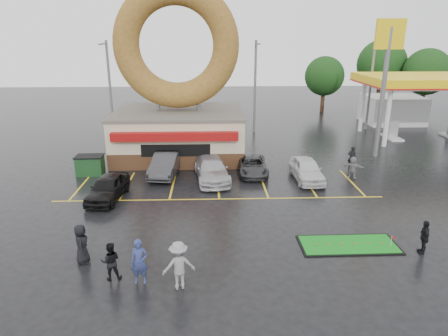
{
  "coord_description": "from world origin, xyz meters",
  "views": [
    {
      "loc": [
        -0.5,
        -18.87,
        9.38
      ],
      "look_at": [
        0.27,
        2.72,
        2.2
      ],
      "focal_mm": 32.0,
      "sensor_mm": 36.0,
      "label": 1
    }
  ],
  "objects_px": {
    "car_dgrey": "(166,164)",
    "car_white": "(307,169)",
    "person_blue": "(139,262)",
    "donut_shop": "(178,101)",
    "streetlight_mid": "(255,85)",
    "car_grey": "(253,166)",
    "streetlight_right": "(371,83)",
    "gas_station": "(413,95)",
    "car_silver": "(212,169)",
    "person_cameraman": "(424,237)",
    "putting_green": "(348,245)",
    "shell_sign": "(386,63)",
    "streetlight_left": "(110,87)",
    "dumpster": "(90,166)",
    "car_black": "(108,188)"
  },
  "relations": [
    {
      "from": "car_dgrey",
      "to": "car_white",
      "type": "bearing_deg",
      "value": -1.83
    },
    {
      "from": "car_white",
      "to": "person_blue",
      "type": "xyz_separation_m",
      "value": [
        -9.36,
        -11.64,
        0.19
      ]
    },
    {
      "from": "donut_shop",
      "to": "streetlight_mid",
      "type": "distance_m",
      "value": 10.59
    },
    {
      "from": "car_grey",
      "to": "car_dgrey",
      "type": "bearing_deg",
      "value": -178.4
    },
    {
      "from": "car_dgrey",
      "to": "car_grey",
      "type": "height_order",
      "value": "car_dgrey"
    },
    {
      "from": "streetlight_right",
      "to": "car_dgrey",
      "type": "height_order",
      "value": "streetlight_right"
    },
    {
      "from": "gas_station",
      "to": "car_dgrey",
      "type": "xyz_separation_m",
      "value": [
        -23.65,
        -12.94,
        -2.92
      ]
    },
    {
      "from": "car_silver",
      "to": "person_cameraman",
      "type": "relative_size",
      "value": 3.27
    },
    {
      "from": "streetlight_mid",
      "to": "car_white",
      "type": "xyz_separation_m",
      "value": [
        2.03,
        -14.34,
        -4.03
      ]
    },
    {
      "from": "gas_station",
      "to": "person_blue",
      "type": "bearing_deg",
      "value": -131.91
    },
    {
      "from": "streetlight_mid",
      "to": "putting_green",
      "type": "relative_size",
      "value": 1.95
    },
    {
      "from": "shell_sign",
      "to": "streetlight_right",
      "type": "xyz_separation_m",
      "value": [
        3.0,
        9.92,
        -2.6
      ]
    },
    {
      "from": "streetlight_left",
      "to": "person_cameraman",
      "type": "height_order",
      "value": "streetlight_left"
    },
    {
      "from": "streetlight_left",
      "to": "putting_green",
      "type": "distance_m",
      "value": 27.85
    },
    {
      "from": "car_dgrey",
      "to": "person_cameraman",
      "type": "xyz_separation_m",
      "value": [
        12.71,
        -11.18,
        0.01
      ]
    },
    {
      "from": "gas_station",
      "to": "person_cameraman",
      "type": "bearing_deg",
      "value": -114.38
    },
    {
      "from": "streetlight_left",
      "to": "putting_green",
      "type": "xyz_separation_m",
      "value": [
        15.95,
        -22.34,
        -4.75
      ]
    },
    {
      "from": "shell_sign",
      "to": "dumpster",
      "type": "bearing_deg",
      "value": -170.38
    },
    {
      "from": "car_dgrey",
      "to": "shell_sign",
      "type": "bearing_deg",
      "value": 20.05
    },
    {
      "from": "gas_station",
      "to": "car_white",
      "type": "distance_m",
      "value": 20.25
    },
    {
      "from": "car_black",
      "to": "car_silver",
      "type": "distance_m",
      "value": 7.0
    },
    {
      "from": "car_silver",
      "to": "streetlight_left",
      "type": "bearing_deg",
      "value": 119.35
    },
    {
      "from": "car_silver",
      "to": "car_white",
      "type": "distance_m",
      "value": 6.47
    },
    {
      "from": "gas_station",
      "to": "dumpster",
      "type": "bearing_deg",
      "value": -156.41
    },
    {
      "from": "streetlight_right",
      "to": "car_silver",
      "type": "distance_m",
      "value": 22.65
    },
    {
      "from": "gas_station",
      "to": "shell_sign",
      "type": "height_order",
      "value": "shell_sign"
    },
    {
      "from": "streetlight_mid",
      "to": "person_cameraman",
      "type": "xyz_separation_m",
      "value": [
        5.07,
        -24.09,
        -3.99
      ]
    },
    {
      "from": "car_grey",
      "to": "putting_green",
      "type": "distance_m",
      "value": 10.99
    },
    {
      "from": "shell_sign",
      "to": "putting_green",
      "type": "bearing_deg",
      "value": -116.06
    },
    {
      "from": "streetlight_right",
      "to": "car_white",
      "type": "distance_m",
      "value": 18.73
    },
    {
      "from": "car_silver",
      "to": "car_black",
      "type": "bearing_deg",
      "value": -160.04
    },
    {
      "from": "shell_sign",
      "to": "streetlight_mid",
      "type": "relative_size",
      "value": 1.18
    },
    {
      "from": "gas_station",
      "to": "car_black",
      "type": "xyz_separation_m",
      "value": [
        -26.68,
        -17.25,
        -2.98
      ]
    },
    {
      "from": "person_cameraman",
      "to": "dumpster",
      "type": "height_order",
      "value": "person_cameraman"
    },
    {
      "from": "person_blue",
      "to": "streetlight_left",
      "type": "bearing_deg",
      "value": 101.83
    },
    {
      "from": "donut_shop",
      "to": "person_blue",
      "type": "relative_size",
      "value": 7.17
    },
    {
      "from": "streetlight_right",
      "to": "dumpster",
      "type": "relative_size",
      "value": 5.0
    },
    {
      "from": "streetlight_mid",
      "to": "car_dgrey",
      "type": "relative_size",
      "value": 1.9
    },
    {
      "from": "donut_shop",
      "to": "person_cameraman",
      "type": "xyz_separation_m",
      "value": [
        12.07,
        -16.15,
        -3.67
      ]
    },
    {
      "from": "gas_station",
      "to": "dumpster",
      "type": "xyz_separation_m",
      "value": [
        -29.02,
        -12.67,
        -3.05
      ]
    },
    {
      "from": "car_grey",
      "to": "streetlight_right",
      "type": "bearing_deg",
      "value": 47.46
    },
    {
      "from": "car_silver",
      "to": "car_white",
      "type": "relative_size",
      "value": 1.17
    },
    {
      "from": "car_white",
      "to": "streetlight_left",
      "type": "bearing_deg",
      "value": 138.47
    },
    {
      "from": "streetlight_mid",
      "to": "person_blue",
      "type": "xyz_separation_m",
      "value": [
        -7.33,
        -25.98,
        -3.84
      ]
    },
    {
      "from": "shell_sign",
      "to": "car_dgrey",
      "type": "height_order",
      "value": "shell_sign"
    },
    {
      "from": "donut_shop",
      "to": "car_dgrey",
      "type": "xyz_separation_m",
      "value": [
        -0.65,
        -4.97,
        -3.68
      ]
    },
    {
      "from": "car_dgrey",
      "to": "dumpster",
      "type": "xyz_separation_m",
      "value": [
        -5.37,
        0.27,
        -0.13
      ]
    },
    {
      "from": "gas_station",
      "to": "car_grey",
      "type": "distance_m",
      "value": 21.98
    },
    {
      "from": "gas_station",
      "to": "car_silver",
      "type": "bearing_deg",
      "value": -145.42
    },
    {
      "from": "car_black",
      "to": "car_dgrey",
      "type": "distance_m",
      "value": 5.27
    }
  ]
}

